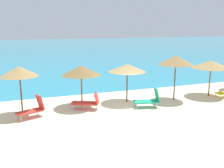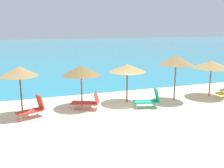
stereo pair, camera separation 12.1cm
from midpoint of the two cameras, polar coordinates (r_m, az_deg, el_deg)
ground_plane at (r=13.81m, az=3.65°, el=-7.16°), size 160.00×160.00×0.00m
sea_water at (r=55.98m, az=-14.08°, el=7.54°), size 160.00×76.86×0.01m
beach_umbrella_3 at (r=14.28m, az=-19.47°, el=2.65°), size 1.95×1.95×2.64m
beach_umbrella_4 at (r=15.04m, az=-6.57°, el=2.99°), size 2.24×2.24×2.45m
beach_umbrella_5 at (r=15.86m, az=3.60°, el=3.53°), size 2.28×2.28×2.40m
beach_umbrella_6 at (r=16.72m, az=14.10°, el=5.08°), size 2.18×2.18×2.87m
beach_umbrella_7 at (r=18.49m, az=21.21°, el=4.02°), size 2.50×2.50×2.42m
lounge_chair_0 at (r=15.31m, az=8.43°, el=-3.38°), size 1.57×0.97×1.16m
lounge_chair_1 at (r=14.87m, az=-5.18°, el=-3.93°), size 1.72×1.28×0.98m
lounge_chair_2 at (r=14.15m, az=-16.75°, el=-5.12°), size 1.51×1.06×1.15m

